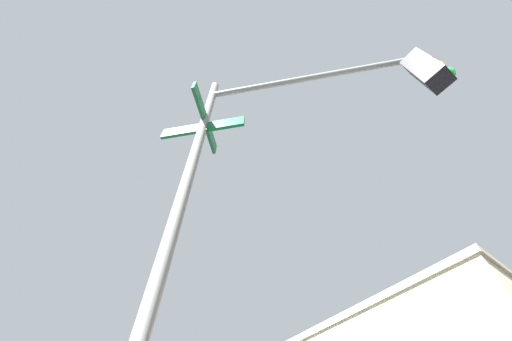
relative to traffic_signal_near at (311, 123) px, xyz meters
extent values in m
cylinder|color=slate|center=(-1.00, -0.90, -1.30)|extent=(0.12, 0.12, 6.17)
cylinder|color=slate|center=(0.13, 0.11, 1.38)|extent=(2.31, 2.09, 0.09)
cube|color=black|center=(1.25, 1.13, 0.93)|extent=(0.28, 0.28, 0.80)
sphere|color=red|center=(1.36, 1.23, 1.18)|extent=(0.18, 0.18, 0.18)
sphere|color=orange|center=(1.36, 1.23, 0.93)|extent=(0.18, 0.18, 0.18)
sphere|color=green|center=(1.36, 1.23, 0.68)|extent=(0.18, 0.18, 0.18)
cube|color=#0F5128|center=(-1.00, -0.90, 0.33)|extent=(0.84, 0.77, 0.20)
cube|color=#0F5128|center=(-1.00, -0.90, 0.55)|extent=(0.70, 0.77, 0.20)
camera|label=1|loc=(0.88, -1.48, -2.96)|focal=20.22mm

